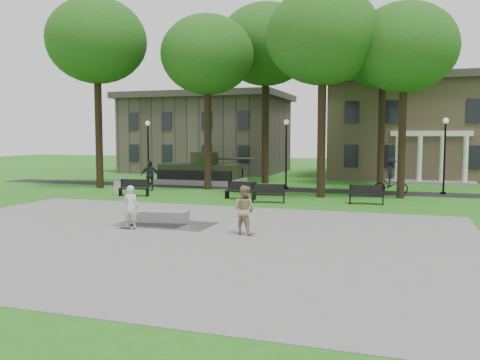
# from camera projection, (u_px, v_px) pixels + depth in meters

# --- Properties ---
(ground) EXTENTS (120.00, 120.00, 0.00)m
(ground) POSITION_uv_depth(u_px,v_px,m) (214.00, 216.00, 23.15)
(ground) COLOR #245E16
(ground) RESTS_ON ground
(plaza) EXTENTS (22.00, 16.00, 0.02)m
(plaza) POSITION_uv_depth(u_px,v_px,m) (164.00, 236.00, 18.42)
(plaza) COLOR gray
(plaza) RESTS_ON ground
(footpath) EXTENTS (44.00, 2.60, 0.01)m
(footpath) POSITION_uv_depth(u_px,v_px,m) (278.00, 189.00, 34.50)
(footpath) COLOR black
(footpath) RESTS_ON ground
(building_right) EXTENTS (17.00, 12.00, 8.60)m
(building_right) POSITION_uv_depth(u_px,v_px,m) (428.00, 128.00, 44.23)
(building_right) COLOR #9E8460
(building_right) RESTS_ON ground
(building_left) EXTENTS (15.00, 10.00, 7.20)m
(building_left) POSITION_uv_depth(u_px,v_px,m) (207.00, 136.00, 51.34)
(building_left) COLOR #4C443D
(building_left) RESTS_ON ground
(tree_0) EXTENTS (6.80, 6.80, 12.97)m
(tree_0) POSITION_uv_depth(u_px,v_px,m) (97.00, 42.00, 34.54)
(tree_0) COLOR black
(tree_0) RESTS_ON ground
(tree_1) EXTENTS (6.20, 6.20, 11.63)m
(tree_1) POSITION_uv_depth(u_px,v_px,m) (207.00, 55.00, 33.71)
(tree_1) COLOR black
(tree_1) RESTS_ON ground
(tree_2) EXTENTS (6.60, 6.60, 12.16)m
(tree_2) POSITION_uv_depth(u_px,v_px,m) (323.00, 37.00, 29.28)
(tree_2) COLOR black
(tree_2) RESTS_ON ground
(tree_3) EXTENTS (6.00, 6.00, 11.19)m
(tree_3) POSITION_uv_depth(u_px,v_px,m) (404.00, 48.00, 28.88)
(tree_3) COLOR black
(tree_3) RESTS_ON ground
(tree_4) EXTENTS (7.20, 7.20, 13.50)m
(tree_4) POSITION_uv_depth(u_px,v_px,m) (266.00, 45.00, 38.00)
(tree_4) COLOR black
(tree_4) RESTS_ON ground
(tree_5) EXTENTS (6.40, 6.40, 12.44)m
(tree_5) POSITION_uv_depth(u_px,v_px,m) (383.00, 50.00, 35.88)
(tree_5) COLOR black
(tree_5) RESTS_ON ground
(lamp_left) EXTENTS (0.36, 0.36, 4.73)m
(lamp_left) POSITION_uv_depth(u_px,v_px,m) (148.00, 147.00, 37.67)
(lamp_left) COLOR black
(lamp_left) RESTS_ON ground
(lamp_mid) EXTENTS (0.36, 0.36, 4.73)m
(lamp_mid) POSITION_uv_depth(u_px,v_px,m) (286.00, 148.00, 34.38)
(lamp_mid) COLOR black
(lamp_mid) RESTS_ON ground
(lamp_right) EXTENTS (0.36, 0.36, 4.73)m
(lamp_right) POSITION_uv_depth(u_px,v_px,m) (445.00, 149.00, 31.25)
(lamp_right) COLOR black
(lamp_right) RESTS_ON ground
(tank_monument) EXTENTS (7.45, 3.40, 2.40)m
(tank_monument) POSITION_uv_depth(u_px,v_px,m) (201.00, 173.00, 38.33)
(tank_monument) COLOR gray
(tank_monument) RESTS_ON ground
(puddle) EXTENTS (2.20, 1.20, 0.00)m
(puddle) POSITION_uv_depth(u_px,v_px,m) (158.00, 225.00, 20.62)
(puddle) COLOR black
(puddle) RESTS_ON plaza
(concrete_block) EXTENTS (2.34, 1.35, 0.45)m
(concrete_block) POSITION_uv_depth(u_px,v_px,m) (162.00, 216.00, 21.49)
(concrete_block) COLOR gray
(concrete_block) RESTS_ON plaza
(skateboard) EXTENTS (0.78, 0.22, 0.07)m
(skateboard) POSITION_uv_depth(u_px,v_px,m) (127.00, 228.00, 19.77)
(skateboard) COLOR brown
(skateboard) RESTS_ON plaza
(skateboarder) EXTENTS (0.65, 0.46, 1.69)m
(skateboarder) POSITION_uv_depth(u_px,v_px,m) (131.00, 207.00, 19.81)
(skateboarder) COLOR silver
(skateboarder) RESTS_ON plaza
(friend_watching) EXTENTS (1.02, 0.89, 1.80)m
(friend_watching) POSITION_uv_depth(u_px,v_px,m) (244.00, 210.00, 18.60)
(friend_watching) COLOR #9A8363
(friend_watching) RESTS_ON plaza
(pedestrian_walker) EXTENTS (1.27, 0.82, 2.00)m
(pedestrian_walker) POSITION_uv_depth(u_px,v_px,m) (150.00, 176.00, 33.61)
(pedestrian_walker) COLOR black
(pedestrian_walker) RESTS_ON ground
(cyclist) EXTENTS (2.08, 1.18, 2.25)m
(cyclist) POSITION_uv_depth(u_px,v_px,m) (391.00, 179.00, 31.83)
(cyclist) COLOR black
(cyclist) RESTS_ON ground
(park_bench_0) EXTENTS (1.85, 0.83, 1.00)m
(park_bench_0) POSITION_uv_depth(u_px,v_px,m) (135.00, 187.00, 30.66)
(park_bench_0) COLOR black
(park_bench_0) RESTS_ON ground
(park_bench_1) EXTENTS (1.84, 0.73, 1.00)m
(park_bench_1) POSITION_uv_depth(u_px,v_px,m) (241.00, 190.00, 29.16)
(park_bench_1) COLOR black
(park_bench_1) RESTS_ON ground
(park_bench_2) EXTENTS (1.85, 0.85, 1.00)m
(park_bench_2) POSITION_uv_depth(u_px,v_px,m) (269.00, 193.00, 27.60)
(park_bench_2) COLOR black
(park_bench_2) RESTS_ON ground
(park_bench_3) EXTENTS (1.82, 0.62, 1.00)m
(park_bench_3) POSITION_uv_depth(u_px,v_px,m) (367.00, 194.00, 27.02)
(park_bench_3) COLOR black
(park_bench_3) RESTS_ON ground
(trash_bin) EXTENTS (0.80, 0.80, 0.96)m
(trash_bin) POSITION_uv_depth(u_px,v_px,m) (121.00, 186.00, 31.70)
(trash_bin) COLOR #BEB39C
(trash_bin) RESTS_ON ground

